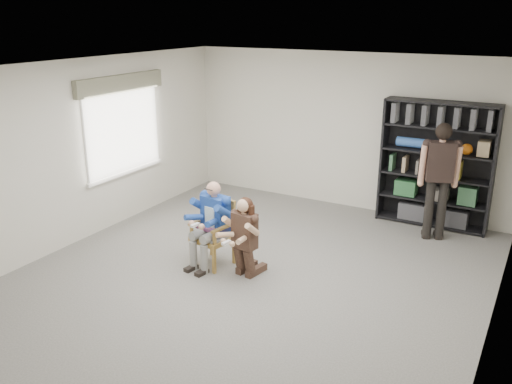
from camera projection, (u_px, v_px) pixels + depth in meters
The scene contains 8 objects.
room_shell at pixel (247, 181), 6.87m from camera, with size 6.00×7.00×2.80m, color silver, non-canonical shape.
floor at pixel (247, 280), 7.31m from camera, with size 6.00×7.00×0.01m, color #5F5E58.
window_left at pixel (124, 127), 9.00m from camera, with size 0.16×2.00×1.75m, color silver, non-canonical shape.
armchair at pixel (212, 233), 7.64m from camera, with size 0.55×0.53×0.95m, color olive, non-canonical shape.
seated_man at pixel (212, 224), 7.60m from camera, with size 0.53×0.74×1.24m, color navy, non-canonical shape.
kneeling_woman at pixel (243, 238), 7.24m from camera, with size 0.48×0.76×1.13m, color #361F19, non-canonical shape.
bookshelf at pixel (436, 165), 8.91m from camera, with size 1.80×0.38×2.10m, color black, non-canonical shape.
standing_man at pixel (438, 183), 8.38m from camera, with size 0.57×0.32×1.86m, color black, non-canonical shape.
Camera 1 is at (3.31, -5.67, 3.44)m, focal length 38.00 mm.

